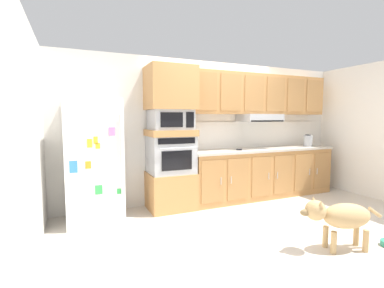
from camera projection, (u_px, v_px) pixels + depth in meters
ground_plane at (243, 215)px, 4.27m from camera, size 9.60×9.60×0.00m
back_kitchen_wall at (210, 131)px, 5.17m from camera, size 6.20×0.12×2.50m
side_panel_left at (29, 140)px, 3.04m from camera, size 0.12×7.10×2.50m
side_panel_right at (369, 131)px, 5.26m from camera, size 0.12×7.10×2.50m
refrigerator at (94, 161)px, 3.98m from camera, size 0.76×0.73×1.76m
oven_base_cabinet at (171, 191)px, 4.57m from camera, size 0.74×0.62×0.60m
built_in_oven at (171, 154)px, 4.51m from camera, size 0.70×0.62×0.60m
appliance_mid_shelf at (171, 133)px, 4.48m from camera, size 0.74×0.62×0.10m
microwave at (170, 120)px, 4.46m from camera, size 0.64×0.54×0.32m
appliance_upper_cabinet at (170, 88)px, 4.42m from camera, size 0.74×0.62×0.68m
lower_cabinet_run at (262, 173)px, 5.28m from camera, size 2.91×0.63×0.88m
countertop_slab at (262, 149)px, 5.24m from camera, size 2.95×0.64×0.04m
backsplash_panel at (254, 134)px, 5.48m from camera, size 2.95×0.02×0.50m
upper_cabinet_with_hood at (260, 96)px, 5.26m from camera, size 2.91×0.48×0.88m
screwdriver at (239, 149)px, 4.93m from camera, size 0.16×0.17×0.03m
electric_kettle at (308, 141)px, 5.61m from camera, size 0.17×0.17×0.24m
dog at (340, 216)px, 3.12m from camera, size 0.94×0.44×0.60m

